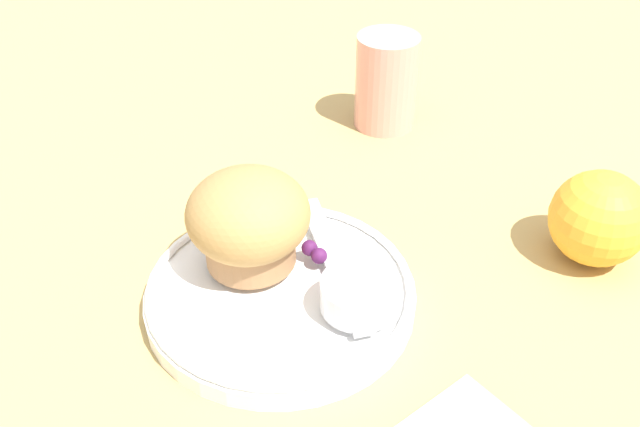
{
  "coord_description": "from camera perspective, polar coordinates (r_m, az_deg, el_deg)",
  "views": [
    {
      "loc": [
        0.29,
        -0.24,
        0.36
      ],
      "look_at": [
        -0.03,
        0.02,
        0.06
      ],
      "focal_mm": 40.0,
      "sensor_mm": 36.0,
      "label": 1
    }
  ],
  "objects": [
    {
      "name": "orange_fruit",
      "position": [
        0.57,
        21.4,
        -0.36
      ],
      "size": [
        0.07,
        0.07,
        0.07
      ],
      "color": "#F4A82D",
      "rests_on": "ground_plane"
    },
    {
      "name": "ground_plane",
      "position": [
        0.52,
        0.58,
        -7.0
      ],
      "size": [
        3.0,
        3.0,
        0.0
      ],
      "primitive_type": "plane",
      "color": "tan"
    },
    {
      "name": "muffin",
      "position": [
        0.5,
        -5.73,
        -0.58
      ],
      "size": [
        0.09,
        0.09,
        0.07
      ],
      "color": "#9E7047",
      "rests_on": "plate"
    },
    {
      "name": "plate",
      "position": [
        0.51,
        -3.18,
        -6.33
      ],
      "size": [
        0.19,
        0.19,
        0.02
      ],
      "color": "white",
      "rests_on": "ground_plane"
    },
    {
      "name": "berry_pair",
      "position": [
        0.52,
        -0.47,
        -3.09
      ],
      "size": [
        0.02,
        0.01,
        0.01
      ],
      "color": "#4C194C",
      "rests_on": "plate"
    },
    {
      "name": "butter_knife",
      "position": [
        0.52,
        1.09,
        -3.77
      ],
      "size": [
        0.14,
        0.08,
        0.0
      ],
      "rotation": [
        0.0,
        0.0,
        -0.42
      ],
      "color": "silver",
      "rests_on": "plate"
    },
    {
      "name": "juice_glass",
      "position": [
        0.71,
        5.32,
        10.45
      ],
      "size": [
        0.06,
        0.06,
        0.09
      ],
      "color": "#E5998C",
      "rests_on": "ground_plane"
    },
    {
      "name": "cream_ramekin",
      "position": [
        0.48,
        2.76,
        -6.59
      ],
      "size": [
        0.05,
        0.05,
        0.02
      ],
      "color": "silver",
      "rests_on": "plate"
    }
  ]
}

